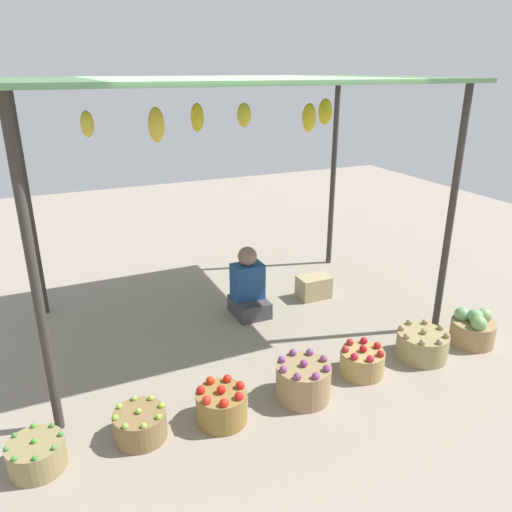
{
  "coord_description": "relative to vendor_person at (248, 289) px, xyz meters",
  "views": [
    {
      "loc": [
        -1.76,
        -4.47,
        2.57
      ],
      "look_at": [
        0.0,
        -0.58,
        0.95
      ],
      "focal_mm": 34.69,
      "sensor_mm": 36.0,
      "label": 1
    }
  ],
  "objects": [
    {
      "name": "basket_potatoes",
      "position": [
        1.14,
        -1.5,
        -0.17
      ],
      "size": [
        0.48,
        0.48,
        0.3
      ],
      "color": "#948757",
      "rests_on": "ground"
    },
    {
      "name": "market_stall_structure",
      "position": [
        -0.2,
        -0.08,
        2.02
      ],
      "size": [
        4.02,
        2.39,
        2.5
      ],
      "color": "#38332D",
      "rests_on": "ground"
    },
    {
      "name": "wooden_crate_near_vendor",
      "position": [
        0.88,
        0.06,
        -0.17
      ],
      "size": [
        0.38,
        0.26,
        0.26
      ],
      "primitive_type": "cube",
      "color": "tan",
      "rests_on": "ground"
    },
    {
      "name": "basket_red_tomatoes",
      "position": [
        -0.91,
        -1.57,
        -0.16
      ],
      "size": [
        0.4,
        0.4,
        0.32
      ],
      "color": "olive",
      "rests_on": "ground"
    },
    {
      "name": "basket_purple_onions",
      "position": [
        -0.19,
        -1.58,
        -0.14
      ],
      "size": [
        0.45,
        0.45,
        0.36
      ],
      "color": "#947952",
      "rests_on": "ground"
    },
    {
      "name": "ground_plane",
      "position": [
        -0.21,
        -0.09,
        -0.3
      ],
      "size": [
        14.0,
        14.0,
        0.0
      ],
      "primitive_type": "plane",
      "color": "gray"
    },
    {
      "name": "vendor_person",
      "position": [
        0.0,
        0.0,
        0.0
      ],
      "size": [
        0.36,
        0.44,
        0.78
      ],
      "color": "#3F3D43",
      "rests_on": "ground"
    },
    {
      "name": "basket_cabbages",
      "position": [
        1.77,
        -1.51,
        -0.14
      ],
      "size": [
        0.42,
        0.42,
        0.37
      ],
      "color": "#987C51",
      "rests_on": "ground"
    },
    {
      "name": "basket_green_chilies",
      "position": [
        -2.24,
        -1.51,
        -0.19
      ],
      "size": [
        0.38,
        0.38,
        0.24
      ],
      "color": "#8C7C4F",
      "rests_on": "ground"
    },
    {
      "name": "basket_limes",
      "position": [
        -1.53,
        -1.5,
        -0.19
      ],
      "size": [
        0.39,
        0.39,
        0.25
      ],
      "color": "olive",
      "rests_on": "ground"
    },
    {
      "name": "basket_red_apples",
      "position": [
        0.46,
        -1.49,
        -0.18
      ],
      "size": [
        0.39,
        0.39,
        0.28
      ],
      "color": "#A5874F",
      "rests_on": "ground"
    }
  ]
}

